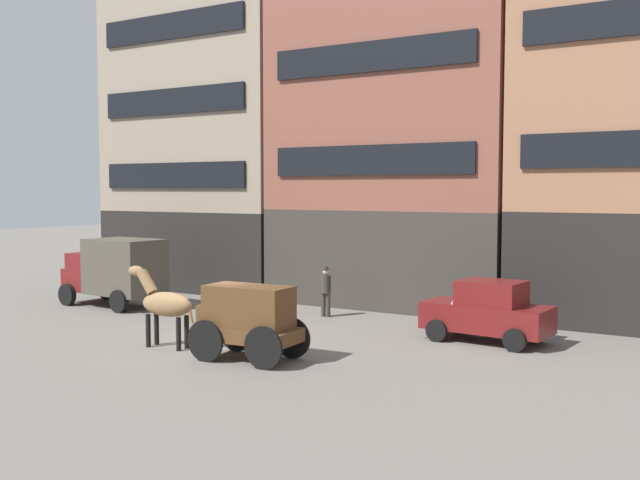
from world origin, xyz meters
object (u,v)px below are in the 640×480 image
sedan_dark (488,311)px  draft_horse (164,303)px  pedestrian_officer (326,289)px  delivery_truck_near (115,269)px  cargo_wagon (247,317)px  fire_hydrant_curbside (259,300)px

sedan_dark → draft_horse: bearing=-144.0°
draft_horse → sedan_dark: (7.63, 5.54, -0.36)m
pedestrian_officer → delivery_truck_near: bearing=-164.8°
draft_horse → cargo_wagon: bearing=0.1°
draft_horse → fire_hydrant_curbside: draft_horse is taller
cargo_wagon → delivery_truck_near: size_ratio=0.67×
delivery_truck_near → sedan_dark: bearing=4.0°
delivery_truck_near → draft_horse: bearing=-33.4°
sedan_dark → delivery_truck_near: bearing=-176.0°
draft_horse → delivery_truck_near: delivery_truck_near is taller
pedestrian_officer → fire_hydrant_curbside: size_ratio=2.16×
delivery_truck_near → fire_hydrant_curbside: size_ratio=5.34×
fire_hydrant_curbside → pedestrian_officer: bearing=7.6°
delivery_truck_near → pedestrian_officer: (8.17, 2.22, -0.44)m
cargo_wagon → draft_horse: bearing=-179.9°
cargo_wagon → fire_hydrant_curbside: cargo_wagon is taller
cargo_wagon → sedan_dark: size_ratio=0.78×
cargo_wagon → delivery_truck_near: 10.79m
draft_horse → pedestrian_officer: (1.32, 6.74, -0.29)m
cargo_wagon → draft_horse: (-2.95, -0.00, 0.12)m
draft_horse → pedestrian_officer: 6.88m
cargo_wagon → sedan_dark: 7.26m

